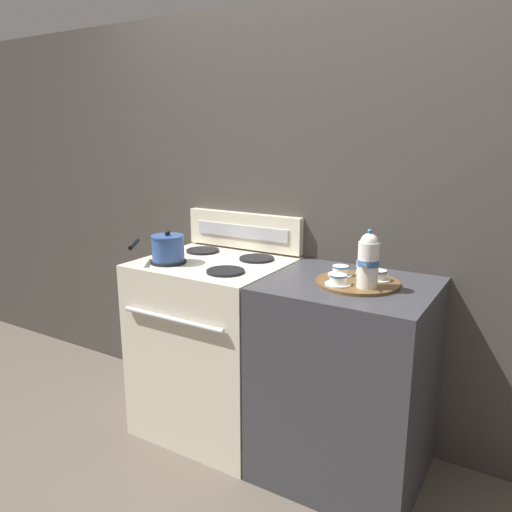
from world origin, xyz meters
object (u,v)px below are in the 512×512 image
object	(u,v)px
teacup_front	(338,280)
creamer_jug	(364,268)
serving_tray	(358,282)
teacup_left	(341,271)
teapot	(368,260)
stove	(215,346)
teacup_right	(378,275)
saucepan	(167,248)

from	to	relation	value
teacup_front	creamer_jug	xyz separation A→B (m)	(0.04, 0.21, 0.01)
serving_tray	teacup_left	size ratio (longest dim) A/B	3.24
teapot	creamer_jug	xyz separation A→B (m)	(-0.08, 0.18, -0.08)
serving_tray	teacup_front	bearing A→B (deg)	-118.72
serving_tray	teacup_left	world-z (taller)	teacup_left
stove	teapot	world-z (taller)	teapot
creamer_jug	teacup_left	bearing A→B (deg)	-138.18
stove	teacup_right	distance (m)	0.98
saucepan	teapot	size ratio (longest dim) A/B	1.14
teacup_right	creamer_jug	world-z (taller)	creamer_jug
saucepan	creamer_jug	distance (m)	0.97
stove	saucepan	distance (m)	0.59
stove	teacup_left	bearing A→B (deg)	3.93
teacup_front	stove	bearing A→B (deg)	172.58
stove	teacup_left	xyz separation A→B (m)	(0.67, 0.05, 0.50)
serving_tray	teacup_front	xyz separation A→B (m)	(-0.05, -0.10, 0.03)
saucepan	teacup_right	size ratio (longest dim) A/B	2.52
saucepan	teacup_right	bearing A→B (deg)	11.36
teacup_right	creamer_jug	xyz separation A→B (m)	(-0.09, 0.06, 0.01)
stove	teacup_right	world-z (taller)	teacup_right
saucepan	teacup_front	world-z (taller)	saucepan
serving_tray	teapot	size ratio (longest dim) A/B	1.46
serving_tray	teacup_right	size ratio (longest dim) A/B	3.24
teapot	teacup_front	bearing A→B (deg)	-166.26
teacup_right	teacup_left	bearing A→B (deg)	-175.26
serving_tray	creamer_jug	distance (m)	0.12
saucepan	teapot	distance (m)	1.01
saucepan	teacup_left	size ratio (longest dim) A/B	2.52
saucepan	serving_tray	distance (m)	0.96
teapot	teacup_right	bearing A→B (deg)	86.47
teacup_left	teacup_front	xyz separation A→B (m)	(0.04, -0.14, 0.00)
teapot	teacup_front	distance (m)	0.15
saucepan	teacup_right	distance (m)	1.04
stove	saucepan	bearing A→B (deg)	-140.86
stove	teapot	bearing A→B (deg)	-4.46
stove	teacup_front	bearing A→B (deg)	-7.42
serving_tray	creamer_jug	world-z (taller)	creamer_jug
teapot	serving_tray	bearing A→B (deg)	133.25
serving_tray	teacup_right	bearing A→B (deg)	38.98
teacup_left	teacup_front	size ratio (longest dim) A/B	1.00
stove	creamer_jug	xyz separation A→B (m)	(0.75, 0.12, 0.51)
serving_tray	teacup_right	distance (m)	0.10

